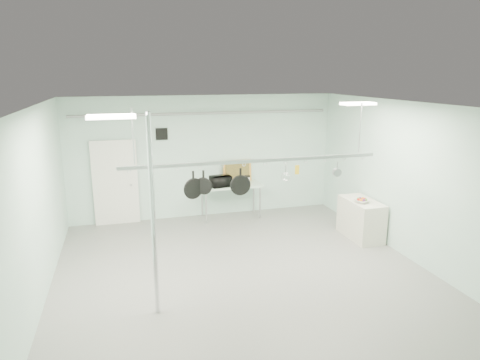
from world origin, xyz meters
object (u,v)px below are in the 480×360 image
object	(u,v)px
side_cabinet	(361,219)
microwave	(221,181)
coffee_canister	(247,180)
chrome_pole	(153,218)
prep_table	(231,187)
skillet_left	(193,185)
skillet_mid	(203,183)
pot_rack	(255,159)
fruit_bowl	(362,201)
skillet_right	(240,182)

from	to	relation	value
side_cabinet	microwave	bearing A→B (deg)	143.97
side_cabinet	coffee_canister	bearing A→B (deg)	134.70
chrome_pole	prep_table	distance (m)	4.85
chrome_pole	skillet_left	bearing A→B (deg)	49.20
coffee_canister	skillet_left	xyz separation A→B (m)	(-1.95, -3.24, 0.84)
chrome_pole	skillet_mid	world-z (taller)	chrome_pole
pot_rack	chrome_pole	bearing A→B (deg)	-154.65
pot_rack	coffee_canister	distance (m)	3.57
skillet_mid	fruit_bowl	bearing A→B (deg)	44.70
fruit_bowl	skillet_mid	size ratio (longest dim) A/B	0.73
side_cabinet	coffee_canister	xyz separation A→B (m)	(-2.12, 2.14, 0.55)
fruit_bowl	side_cabinet	bearing A→B (deg)	55.54
fruit_bowl	skillet_mid	xyz separation A→B (m)	(-3.79, -0.95, 0.92)
prep_table	fruit_bowl	xyz separation A→B (m)	(2.45, -2.35, 0.11)
chrome_pole	coffee_canister	world-z (taller)	chrome_pole
side_cabinet	microwave	distance (m)	3.58
side_cabinet	coffee_canister	world-z (taller)	coffee_canister
fruit_bowl	skillet_mid	distance (m)	4.02
pot_rack	side_cabinet	bearing A→B (deg)	20.45
skillet_mid	skillet_right	world-z (taller)	same
microwave	skillet_left	bearing A→B (deg)	58.71
microwave	skillet_right	size ratio (longest dim) A/B	1.01
prep_table	skillet_left	world-z (taller)	skillet_left
microwave	coffee_canister	xyz separation A→B (m)	(0.73, 0.07, -0.05)
prep_table	skillet_mid	world-z (taller)	skillet_mid
skillet_left	fruit_bowl	bearing A→B (deg)	-5.05
coffee_canister	microwave	bearing A→B (deg)	-174.63
skillet_left	skillet_mid	xyz separation A→B (m)	(0.18, 0.00, 0.03)
microwave	coffee_canister	bearing A→B (deg)	175.13
chrome_pole	skillet_right	distance (m)	1.88
microwave	fruit_bowl	xyz separation A→B (m)	(2.75, -2.22, -0.11)
chrome_pole	skillet_mid	xyz separation A→B (m)	(0.96, 0.90, 0.26)
coffee_canister	fruit_bowl	xyz separation A→B (m)	(2.02, -2.29, -0.06)
side_cabinet	pot_rack	world-z (taller)	pot_rack
coffee_canister	prep_table	bearing A→B (deg)	172.46
fruit_bowl	skillet_right	size ratio (longest dim) A/B	0.64
pot_rack	fruit_bowl	size ratio (longest dim) A/B	14.84
chrome_pole	fruit_bowl	distance (m)	5.14
side_cabinet	coffee_canister	distance (m)	3.06
coffee_canister	skillet_right	distance (m)	3.52
side_cabinet	pot_rack	bearing A→B (deg)	-159.55
microwave	skillet_right	distance (m)	3.29
pot_rack	microwave	distance (m)	3.39
side_cabinet	skillet_mid	size ratio (longest dim) A/B	2.70
side_cabinet	coffee_canister	size ratio (longest dim) A/B	6.35
coffee_canister	skillet_right	xyz separation A→B (m)	(-1.09, -3.24, 0.83)
microwave	skillet_right	bearing A→B (deg)	73.22
fruit_bowl	pot_rack	bearing A→B (deg)	-161.53
microwave	skillet_right	world-z (taller)	skillet_right
side_cabinet	fruit_bowl	xyz separation A→B (m)	(-0.10, -0.15, 0.49)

